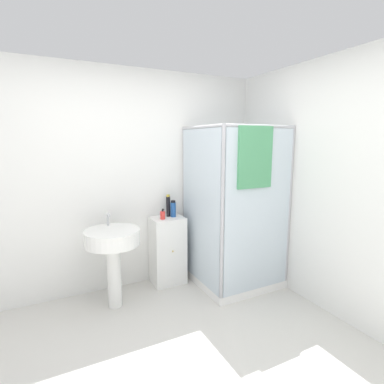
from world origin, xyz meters
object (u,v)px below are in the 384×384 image
(soap_dispenser, at_px, (163,215))
(shampoo_bottle_tall_black, at_px, (168,206))
(sink, at_px, (113,246))
(shampoo_bottle_blue, at_px, (173,209))

(soap_dispenser, bearing_deg, shampoo_bottle_tall_black, 40.66)
(soap_dispenser, bearing_deg, sink, -161.62)
(sink, distance_m, shampoo_bottle_blue, 0.85)
(soap_dispenser, distance_m, shampoo_bottle_tall_black, 0.16)
(sink, relative_size, shampoo_bottle_tall_black, 3.63)
(soap_dispenser, xyz_separation_m, shampoo_bottle_tall_black, (0.11, 0.09, 0.08))
(sink, bearing_deg, soap_dispenser, 18.38)
(shampoo_bottle_tall_black, bearing_deg, shampoo_bottle_blue, -49.88)
(sink, distance_m, shampoo_bottle_tall_black, 0.84)
(sink, xyz_separation_m, shampoo_bottle_blue, (0.77, 0.25, 0.26))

